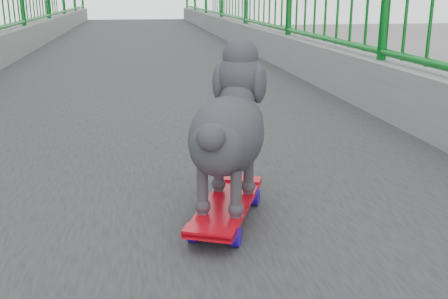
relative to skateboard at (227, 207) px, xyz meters
name	(u,v)px	position (x,y,z in m)	size (l,w,h in m)	color
railing	(146,80)	(-0.20, 1.49, 0.17)	(3.00, 24.00, 1.42)	gray
skateboard	(227,207)	(0.00, 0.00, 0.00)	(0.32, 0.50, 0.06)	red
poodle	(229,126)	(0.01, 0.03, 0.25)	(0.33, 0.49, 0.44)	#2E2C31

